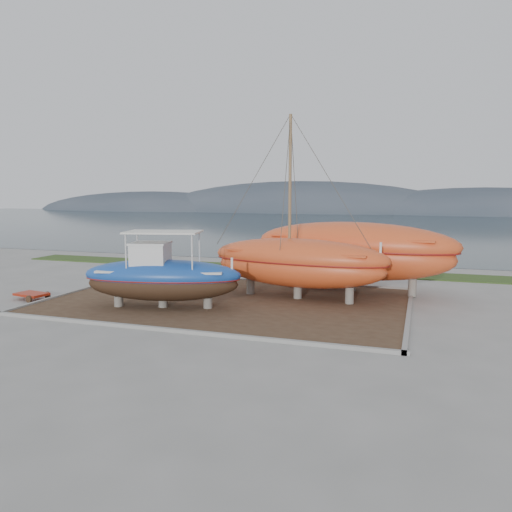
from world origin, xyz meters
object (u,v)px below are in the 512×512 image
(white_dinghy, at_px, (145,277))
(orange_sailboat, at_px, (299,208))
(blue_caique, at_px, (162,270))
(orange_bare_hull, at_px, (352,258))
(red_trailer, at_px, (32,296))

(white_dinghy, height_order, orange_sailboat, orange_sailboat)
(blue_caique, height_order, orange_sailboat, orange_sailboat)
(orange_bare_hull, bearing_deg, white_dinghy, -158.94)
(white_dinghy, distance_m, orange_bare_hull, 12.40)
(blue_caique, height_order, orange_bare_hull, orange_bare_hull)
(orange_sailboat, height_order, orange_bare_hull, orange_sailboat)
(blue_caique, relative_size, white_dinghy, 2.11)
(orange_sailboat, height_order, red_trailer, orange_sailboat)
(blue_caique, relative_size, orange_sailboat, 0.80)
(white_dinghy, height_order, orange_bare_hull, orange_bare_hull)
(blue_caique, distance_m, orange_sailboat, 7.71)
(blue_caique, xyz_separation_m, white_dinghy, (-3.78, 4.59, -1.32))
(blue_caique, distance_m, red_trailer, 7.87)
(orange_sailboat, relative_size, orange_bare_hull, 0.83)
(orange_bare_hull, bearing_deg, red_trailer, -145.46)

